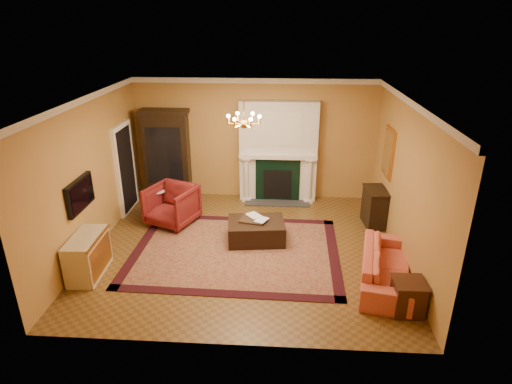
# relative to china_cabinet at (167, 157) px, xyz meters

# --- Properties ---
(floor) EXTENTS (6.00, 5.50, 0.02)m
(floor) POSITION_rel_china_cabinet_xyz_m (2.16, -2.49, -1.10)
(floor) COLOR brown
(floor) RESTS_ON ground
(ceiling) EXTENTS (6.00, 5.50, 0.02)m
(ceiling) POSITION_rel_china_cabinet_xyz_m (2.16, -2.49, 1.92)
(ceiling) COLOR white
(ceiling) RESTS_ON wall_back
(wall_back) EXTENTS (6.00, 0.02, 3.00)m
(wall_back) POSITION_rel_china_cabinet_xyz_m (2.16, 0.27, 0.41)
(wall_back) COLOR #B1863F
(wall_back) RESTS_ON floor
(wall_front) EXTENTS (6.00, 0.02, 3.00)m
(wall_front) POSITION_rel_china_cabinet_xyz_m (2.16, -5.25, 0.41)
(wall_front) COLOR #B1863F
(wall_front) RESTS_ON floor
(wall_left) EXTENTS (0.02, 5.50, 3.00)m
(wall_left) POSITION_rel_china_cabinet_xyz_m (-0.85, -2.49, 0.41)
(wall_left) COLOR #B1863F
(wall_left) RESTS_ON floor
(wall_right) EXTENTS (0.02, 5.50, 3.00)m
(wall_right) POSITION_rel_china_cabinet_xyz_m (5.17, -2.49, 0.41)
(wall_right) COLOR #B1863F
(wall_right) RESTS_ON floor
(fireplace) EXTENTS (1.90, 0.70, 2.50)m
(fireplace) POSITION_rel_china_cabinet_xyz_m (2.76, 0.08, 0.11)
(fireplace) COLOR silver
(fireplace) RESTS_ON wall_back
(crown_molding) EXTENTS (6.00, 5.50, 0.12)m
(crown_molding) POSITION_rel_china_cabinet_xyz_m (2.16, -1.53, 1.85)
(crown_molding) COLOR silver
(crown_molding) RESTS_ON ceiling
(doorway) EXTENTS (0.08, 1.05, 2.10)m
(doorway) POSITION_rel_china_cabinet_xyz_m (-0.80, -0.79, -0.04)
(doorway) COLOR white
(doorway) RESTS_ON wall_left
(tv_panel) EXTENTS (0.09, 0.95, 0.58)m
(tv_panel) POSITION_rel_china_cabinet_xyz_m (-0.79, -3.09, 0.26)
(tv_panel) COLOR black
(tv_panel) RESTS_ON wall_left
(gilt_mirror) EXTENTS (0.06, 0.76, 1.05)m
(gilt_mirror) POSITION_rel_china_cabinet_xyz_m (5.13, -1.09, 0.56)
(gilt_mirror) COLOR #C88933
(gilt_mirror) RESTS_ON wall_right
(chandelier) EXTENTS (0.63, 0.55, 0.53)m
(chandelier) POSITION_rel_china_cabinet_xyz_m (2.16, -2.49, 1.52)
(chandelier) COLOR gold
(chandelier) RESTS_ON ceiling
(oriental_rug) EXTENTS (4.14, 3.15, 0.02)m
(oriental_rug) POSITION_rel_china_cabinet_xyz_m (1.98, -2.63, -1.08)
(oriental_rug) COLOR #4E1018
(oriental_rug) RESTS_ON floor
(china_cabinet) EXTENTS (1.11, 0.55, 2.17)m
(china_cabinet) POSITION_rel_china_cabinet_xyz_m (0.00, 0.00, 0.00)
(china_cabinet) COLOR black
(china_cabinet) RESTS_ON floor
(wingback_armchair) EXTENTS (1.22, 1.18, 0.98)m
(wingback_armchair) POSITION_rel_china_cabinet_xyz_m (0.43, -1.49, -0.60)
(wingback_armchair) COLOR maroon
(wingback_armchair) RESTS_ON floor
(pedestal_table) EXTENTS (0.37, 0.37, 0.66)m
(pedestal_table) POSITION_rel_china_cabinet_xyz_m (0.03, -1.15, -0.70)
(pedestal_table) COLOR black
(pedestal_table) RESTS_ON floor
(commode) EXTENTS (0.52, 1.04, 0.76)m
(commode) POSITION_rel_china_cabinet_xyz_m (-0.57, -3.60, -0.71)
(commode) COLOR #C4B58F
(commode) RESTS_ON floor
(coral_sofa) EXTENTS (1.00, 2.13, 0.80)m
(coral_sofa) POSITION_rel_china_cabinet_xyz_m (4.72, -3.48, -0.69)
(coral_sofa) COLOR #CB6540
(coral_sofa) RESTS_ON floor
(end_table) EXTENTS (0.46, 0.46, 0.53)m
(end_table) POSITION_rel_china_cabinet_xyz_m (4.88, -4.32, -0.82)
(end_table) COLOR #36190E
(end_table) RESTS_ON floor
(console_table) EXTENTS (0.48, 0.76, 0.82)m
(console_table) POSITION_rel_china_cabinet_xyz_m (4.94, -1.25, -0.68)
(console_table) COLOR black
(console_table) RESTS_ON floor
(leather_ottoman) EXTENTS (1.24, 0.96, 0.43)m
(leather_ottoman) POSITION_rel_china_cabinet_xyz_m (2.36, -2.16, -0.86)
(leather_ottoman) COLOR black
(leather_ottoman) RESTS_ON oriental_rug
(ottoman_tray) EXTENTS (0.56, 0.48, 0.03)m
(ottoman_tray) POSITION_rel_china_cabinet_xyz_m (2.28, -2.13, -0.63)
(ottoman_tray) COLOR black
(ottoman_tray) RESTS_ON leather_ottoman
(book_a) EXTENTS (0.20, 0.17, 0.32)m
(book_a) POSITION_rel_china_cabinet_xyz_m (2.21, -2.07, -0.45)
(book_a) COLOR gray
(book_a) RESTS_ON ottoman_tray
(book_b) EXTENTS (0.20, 0.12, 0.29)m
(book_b) POSITION_rel_china_cabinet_xyz_m (2.37, -2.13, -0.46)
(book_b) COLOR gray
(book_b) RESTS_ON ottoman_tray
(topiary_left) EXTENTS (0.14, 0.14, 0.39)m
(topiary_left) POSITION_rel_china_cabinet_xyz_m (2.12, 0.04, 0.36)
(topiary_left) COLOR gray
(topiary_left) RESTS_ON fireplace
(topiary_right) EXTENTS (0.16, 0.16, 0.43)m
(topiary_right) POSITION_rel_china_cabinet_xyz_m (3.27, 0.04, 0.38)
(topiary_right) COLOR gray
(topiary_right) RESTS_ON fireplace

